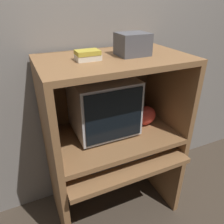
# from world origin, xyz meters

# --- Properties ---
(wall_back) EXTENTS (6.00, 0.06, 2.60)m
(wall_back) POSITION_xyz_m (0.00, 0.64, 1.30)
(wall_back) COLOR gray
(wall_back) RESTS_ON ground_plane
(desk_base) EXTENTS (0.95, 0.64, 0.63)m
(desk_base) POSITION_xyz_m (0.00, 0.24, 0.40)
(desk_base) COLOR brown
(desk_base) RESTS_ON ground_plane
(desk_monitor_shelf) EXTENTS (0.95, 0.58, 0.12)m
(desk_monitor_shelf) POSITION_xyz_m (0.00, 0.29, 0.72)
(desk_monitor_shelf) COLOR brown
(desk_monitor_shelf) RESTS_ON desk_base
(hutch_upper) EXTENTS (0.95, 0.58, 0.56)m
(hutch_upper) POSITION_xyz_m (0.00, 0.32, 1.13)
(hutch_upper) COLOR brown
(hutch_upper) RESTS_ON desk_monitor_shelf
(crt_monitor) EXTENTS (0.43, 0.38, 0.41)m
(crt_monitor) POSITION_xyz_m (-0.05, 0.36, 0.96)
(crt_monitor) COLOR #B2B2B7
(crt_monitor) RESTS_ON desk_monitor_shelf
(keyboard) EXTENTS (0.48, 0.15, 0.03)m
(keyboard) POSITION_xyz_m (-0.02, 0.16, 0.64)
(keyboard) COLOR #2D2D30
(keyboard) RESTS_ON desk_base
(mouse) EXTENTS (0.06, 0.04, 0.03)m
(mouse) POSITION_xyz_m (0.28, 0.17, 0.64)
(mouse) COLOR #28282B
(mouse) RESTS_ON desk_base
(snack_bag) EXTENTS (0.18, 0.14, 0.15)m
(snack_bag) POSITION_xyz_m (0.27, 0.31, 0.82)
(snack_bag) COLOR #BC382D
(snack_bag) RESTS_ON desk_monitor_shelf
(book_stack) EXTENTS (0.14, 0.10, 0.06)m
(book_stack) POSITION_xyz_m (-0.18, 0.28, 1.34)
(book_stack) COLOR beige
(book_stack) RESTS_ON hutch_upper
(storage_box) EXTENTS (0.19, 0.16, 0.13)m
(storage_box) POSITION_xyz_m (0.12, 0.28, 1.38)
(storage_box) COLOR #4C4C51
(storage_box) RESTS_ON hutch_upper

